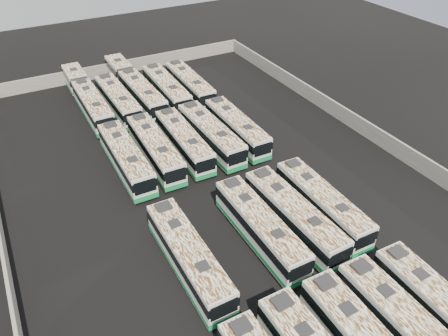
# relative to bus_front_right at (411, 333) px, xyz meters

# --- Properties ---
(ground) EXTENTS (140.00, 140.00, 0.00)m
(ground) POSITION_rel_bus_front_right_xyz_m (-3.12, 23.82, -1.92)
(ground) COLOR black
(ground) RESTS_ON ground
(perimeter_wall) EXTENTS (45.20, 73.20, 2.20)m
(perimeter_wall) POSITION_rel_bus_front_right_xyz_m (-3.12, 23.82, -0.82)
(perimeter_wall) COLOR slate
(perimeter_wall) RESTS_ON ground
(bus_front_right) EXTENTS (2.83, 13.33, 3.76)m
(bus_front_right) POSITION_rel_bus_front_right_xyz_m (0.00, 0.00, 0.00)
(bus_front_right) COLOR beige
(bus_front_right) RESTS_ON ground
(bus_front_far_right) EXTENTS (3.04, 12.87, 3.61)m
(bus_front_far_right) POSITION_rel_bus_front_right_xyz_m (3.72, 0.05, -0.08)
(bus_front_far_right) COLOR beige
(bus_front_far_right) RESTS_ON ground
(bus_midfront_far_left) EXTENTS (2.78, 13.06, 3.68)m
(bus_midfront_far_left) POSITION_rel_bus_front_right_xyz_m (-11.14, 14.64, -0.04)
(bus_midfront_far_left) COLOR beige
(bus_midfront_far_left) RESTS_ON ground
(bus_midfront_center) EXTENTS (2.79, 12.98, 3.66)m
(bus_midfront_center) POSITION_rel_bus_front_right_xyz_m (-3.65, 14.83, -0.05)
(bus_midfront_center) COLOR beige
(bus_midfront_center) RESTS_ON ground
(bus_midfront_right) EXTENTS (3.13, 13.35, 3.75)m
(bus_midfront_right) POSITION_rel_bus_front_right_xyz_m (0.03, 14.57, -0.01)
(bus_midfront_right) COLOR beige
(bus_midfront_right) RESTS_ON ground
(bus_midfront_far_right) EXTENTS (2.90, 12.80, 3.60)m
(bus_midfront_far_right) POSITION_rel_bus_front_right_xyz_m (3.74, 14.83, -0.08)
(bus_midfront_far_right) COLOR beige
(bus_midfront_far_right) RESTS_ON ground
(bus_midback_far_left) EXTENTS (2.86, 13.22, 3.73)m
(bus_midback_far_left) POSITION_rel_bus_front_right_xyz_m (-11.14, 31.98, -0.02)
(bus_midback_far_left) COLOR beige
(bus_midback_far_left) RESTS_ON ground
(bus_midback_left) EXTENTS (3.10, 13.22, 3.71)m
(bus_midback_left) POSITION_rel_bus_front_right_xyz_m (-7.43, 32.23, -0.03)
(bus_midback_left) COLOR beige
(bus_midback_left) RESTS_ON ground
(bus_midback_center) EXTENTS (3.00, 12.84, 3.60)m
(bus_midback_center) POSITION_rel_bus_front_right_xyz_m (-3.67, 32.23, -0.08)
(bus_midback_center) COLOR beige
(bus_midback_center) RESTS_ON ground
(bus_midback_right) EXTENTS (3.03, 13.34, 3.75)m
(bus_midback_right) POSITION_rel_bus_front_right_xyz_m (-0.10, 32.01, -0.00)
(bus_midback_right) COLOR beige
(bus_midback_right) RESTS_ON ground
(bus_midback_far_right) EXTENTS (2.84, 12.87, 3.62)m
(bus_midback_far_right) POSITION_rel_bus_front_right_xyz_m (3.64, 32.00, -0.07)
(bus_midback_far_right) COLOR beige
(bus_midback_far_right) RESTS_ON ground
(bus_back_far_left) EXTENTS (2.72, 19.94, 3.62)m
(bus_back_far_left) POSITION_rel_bus_front_right_xyz_m (-11.09, 50.28, -0.07)
(bus_back_far_left) COLOR beige
(bus_back_far_left) RESTS_ON ground
(bus_back_left) EXTENTS (2.96, 13.13, 3.69)m
(bus_back_left) POSITION_rel_bus_front_right_xyz_m (-7.48, 46.73, -0.03)
(bus_back_left) COLOR beige
(bus_back_left) RESTS_ON ground
(bus_back_center) EXTENTS (3.07, 20.47, 3.71)m
(bus_back_center) POSITION_rel_bus_front_right_xyz_m (-3.82, 50.33, -0.03)
(bus_back_center) COLOR beige
(bus_back_center) RESTS_ON ground
(bus_back_right) EXTENTS (3.12, 13.42, 3.77)m
(bus_back_right) POSITION_rel_bus_front_right_xyz_m (-0.03, 46.69, 0.01)
(bus_back_right) COLOR beige
(bus_back_right) RESTS_ON ground
(bus_back_far_right) EXTENTS (3.04, 13.11, 3.68)m
(bus_back_far_right) POSITION_rel_bus_front_right_xyz_m (3.76, 46.64, -0.04)
(bus_back_far_right) COLOR beige
(bus_back_far_right) RESTS_ON ground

